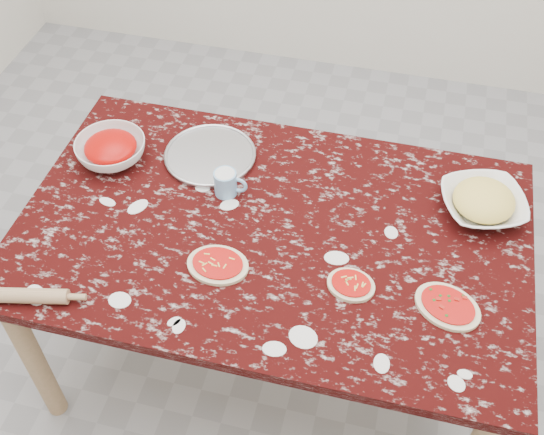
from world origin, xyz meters
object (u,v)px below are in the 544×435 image
Objects in this scene: cheese_bowl at (483,204)px; rolling_pin at (29,296)px; flour_mug at (226,183)px; worktable at (272,245)px; pizza_tray at (210,156)px; sauce_bowl at (111,150)px.

rolling_pin is (-1.24, -0.67, -0.01)m from cheese_bowl.
flour_mug is 0.50× the size of rolling_pin.
worktable is 0.40m from pizza_tray.
cheese_bowl is (0.92, -0.03, 0.03)m from pizza_tray.
flour_mug reaches higher than worktable.
cheese_bowl is at bearing -2.05° from pizza_tray.
rolling_pin is at bearing -151.58° from cheese_bowl.
flour_mug is (-0.18, 0.12, 0.13)m from worktable.
worktable is 5.15× the size of pizza_tray.
sauce_bowl is 0.44m from flour_mug.
pizza_tray is 0.92m from cheese_bowl.
sauce_bowl is at bearing 91.03° from rolling_pin.
sauce_bowl is 0.92× the size of cheese_bowl.
pizza_tray is 0.34m from sauce_bowl.
sauce_bowl reaches higher than cheese_bowl.
pizza_tray reaches higher than worktable.
worktable is at bearing -159.68° from cheese_bowl.
flour_mug is at bearing 147.37° from worktable.
flour_mug reaches higher than cheese_bowl.
sauce_bowl is 2.15× the size of flour_mug.
rolling_pin is (-0.42, -0.55, -0.02)m from flour_mug.
sauce_bowl is (-0.33, -0.09, 0.03)m from pizza_tray.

